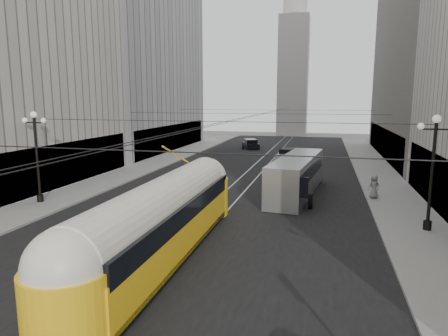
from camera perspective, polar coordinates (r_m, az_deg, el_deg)
The scene contains 16 objects.
road at distance 39.31m, azimuth 3.93°, elevation -0.99°, with size 20.00×85.00×0.02m, color black.
sidewalk_left at distance 46.16m, azimuth -10.08°, elevation 0.59°, with size 4.00×72.00×0.15m, color gray.
sidewalk_right at distance 42.46m, azimuth 20.96°, elevation -0.71°, with size 4.00×72.00×0.15m, color gray.
rail_left at distance 39.45m, azimuth 2.86°, elevation -0.94°, with size 0.12×85.00×0.04m, color gray.
rail_right at distance 39.19m, azimuth 5.01°, elevation -1.04°, with size 0.12×85.00×0.04m, color gray.
building_left_far at distance 60.27m, azimuth -12.86°, elevation 16.20°, with size 12.60×28.60×28.60m.
building_right_far at distance 55.84m, azimuth 29.14°, elevation 17.85°, with size 12.60×32.60×32.60m.
distant_tower at distance 86.13m, azimuth 9.92°, elevation 14.73°, with size 6.00×6.00×31.36m.
lamppost_left_mid at distance 30.72m, azimuth -25.21°, elevation 2.14°, with size 1.86×0.44×6.37m.
lamppost_right_mid at distance 24.48m, azimuth 27.65°, elevation 0.23°, with size 1.86×0.44×6.37m.
catenary at distance 37.64m, azimuth 3.94°, elevation 7.55°, with size 25.00×72.00×0.23m.
streetcar at distance 19.03m, azimuth -8.81°, elevation -7.16°, with size 2.78×17.01×3.73m.
city_bus at distance 31.41m, azimuth 10.36°, elevation -0.85°, with size 3.71×11.87×2.96m.
sedan_white_far at distance 48.88m, azimuth 9.35°, elevation 1.82°, with size 3.14×5.02×1.47m.
sedan_dark_far at distance 60.54m, azimuth 3.82°, elevation 3.41°, with size 3.39×4.82×1.41m.
pedestrian_sidewalk_right at distance 31.27m, azimuth 20.64°, elevation -2.49°, with size 0.85×0.52×1.75m, color gray.
Camera 1 is at (6.83, -5.52, 7.33)m, focal length 32.00 mm.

